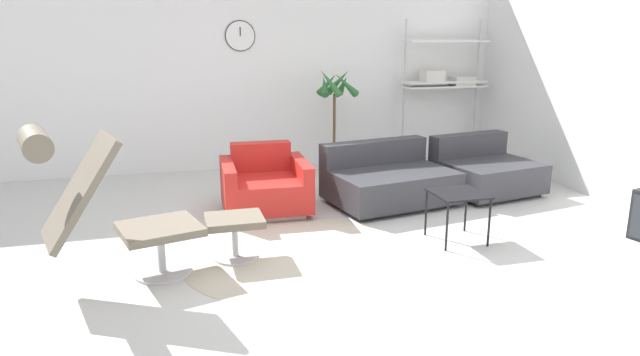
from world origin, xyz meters
The scene contains 11 objects.
ground_plane centered at (0.00, 0.00, 0.00)m, with size 12.00×12.00×0.00m, color silver.
wall_back centered at (0.00, 3.16, 1.40)m, with size 12.00×0.09×2.80m.
round_rug centered at (-0.24, -0.15, 0.00)m, with size 1.99×1.99×0.01m.
lounge_chair centered at (-1.74, -0.35, 0.68)m, with size 1.25×0.81×1.21m.
ottoman centered at (-0.76, -0.08, 0.27)m, with size 0.47×0.40×0.36m.
armchair_red centered at (-0.30, 1.14, 0.25)m, with size 0.91×0.88×0.67m.
couch_low centered at (1.04, 1.05, 0.24)m, with size 1.43×1.14×0.64m.
couch_second centered at (2.29, 1.16, 0.24)m, with size 1.17×1.09×0.64m.
side_table centered at (1.20, -0.19, 0.40)m, with size 0.45×0.45×0.45m.
potted_plant centered at (0.88, 2.55, 0.69)m, with size 0.57×0.58×1.38m.
shelf_unit centered at (2.61, 2.87, 1.23)m, with size 1.20×0.28×1.99m.
Camera 1 is at (-1.25, -4.53, 1.84)m, focal length 32.00 mm.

